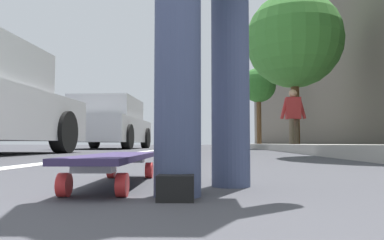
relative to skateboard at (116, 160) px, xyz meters
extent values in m
plane|color=#38383D|center=(9.02, -0.22, -0.09)|extent=(80.00, 80.00, 0.00)
cube|color=silver|center=(19.02, 0.94, -0.09)|extent=(52.00, 0.16, 0.01)
cube|color=#9E9B93|center=(17.02, -3.26, -0.02)|extent=(52.00, 3.20, 0.14)
cube|color=#5F574D|center=(21.02, -5.76, 5.55)|extent=(40.00, 1.20, 11.28)
cylinder|color=red|center=(0.30, 0.10, -0.06)|extent=(0.07, 0.03, 0.07)
cylinder|color=red|center=(0.30, -0.07, -0.06)|extent=(0.07, 0.03, 0.07)
cylinder|color=red|center=(-0.30, 0.07, -0.06)|extent=(0.07, 0.03, 0.07)
cylinder|color=red|center=(-0.30, -0.10, -0.06)|extent=(0.07, 0.03, 0.07)
cube|color=silver|center=(0.30, 0.01, -0.01)|extent=(0.06, 0.12, 0.02)
cube|color=silver|center=(-0.30, -0.01, -0.01)|extent=(0.06, 0.12, 0.02)
cube|color=#33284C|center=(0.00, 0.00, 0.01)|extent=(0.85, 0.23, 0.02)
cylinder|color=#384260|center=(-0.27, -0.25, 0.32)|extent=(0.14, 0.14, 0.82)
cylinder|color=#384260|center=(-0.01, -0.43, 0.32)|extent=(0.14, 0.14, 0.82)
cube|color=black|center=(-0.27, -0.25, -0.06)|extent=(0.26, 0.11, 0.07)
cube|color=#4C606B|center=(4.25, 2.85, 1.10)|extent=(0.07, 1.55, 0.51)
cylinder|color=black|center=(4.55, 2.01, 0.24)|extent=(0.68, 0.23, 0.68)
cube|color=#B7B7BC|center=(9.80, 2.72, 0.45)|extent=(4.25, 1.86, 0.70)
cube|color=#B7B7BC|center=(9.65, 2.72, 1.10)|extent=(2.34, 1.70, 0.60)
cube|color=#4C606B|center=(10.81, 2.71, 1.10)|extent=(0.05, 1.61, 0.51)
cylinder|color=black|center=(11.11, 3.57, 0.24)|extent=(0.67, 0.23, 0.67)
cylinder|color=black|center=(11.10, 1.84, 0.24)|extent=(0.67, 0.23, 0.67)
cylinder|color=black|center=(8.49, 3.59, 0.24)|extent=(0.67, 0.23, 0.67)
cylinder|color=black|center=(8.48, 1.86, 0.24)|extent=(0.67, 0.23, 0.67)
cylinder|color=#2D2D2D|center=(24.43, 1.34, 1.63)|extent=(0.12, 0.12, 3.44)
cube|color=black|center=(24.43, 1.34, 3.75)|extent=(0.24, 0.28, 0.80)
sphere|color=red|center=(24.56, 1.34, 4.01)|extent=(0.16, 0.16, 0.16)
sphere|color=#392907|center=(24.56, 1.34, 3.75)|extent=(0.16, 0.16, 0.16)
sphere|color=black|center=(24.56, 1.34, 3.49)|extent=(0.16, 0.16, 0.16)
cylinder|color=brown|center=(9.98, -2.86, 1.04)|extent=(0.25, 0.25, 2.27)
sphere|color=#3D7F33|center=(9.98, -2.86, 3.18)|extent=(2.89, 2.89, 2.89)
cylinder|color=brown|center=(18.61, -2.86, 1.21)|extent=(0.25, 0.25, 2.61)
sphere|color=#2D6B28|center=(18.61, -2.86, 3.16)|extent=(1.83, 1.83, 1.83)
cylinder|color=brown|center=(9.48, -2.76, 0.33)|extent=(0.14, 0.14, 0.84)
cylinder|color=brown|center=(9.22, -2.58, 0.33)|extent=(0.14, 0.14, 0.84)
cube|color=black|center=(9.48, -2.76, -0.06)|extent=(0.27, 0.10, 0.07)
cube|color=#B22D2D|center=(9.36, -2.66, 1.06)|extent=(0.25, 0.41, 0.62)
cylinder|color=#B22D2D|center=(9.36, -2.91, 1.06)|extent=(0.09, 0.24, 0.62)
cylinder|color=#B22D2D|center=(9.36, -2.41, 1.06)|extent=(0.09, 0.24, 0.62)
sphere|color=tan|center=(9.36, -2.66, 1.48)|extent=(0.23, 0.23, 0.23)
camera|label=1|loc=(-1.39, -0.35, 0.06)|focal=35.37mm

